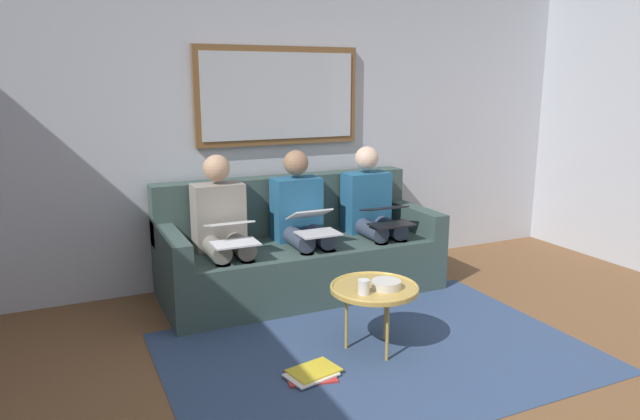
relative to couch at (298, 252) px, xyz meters
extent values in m
cube|color=#B7BCC6|center=(0.00, -0.48, 0.99)|extent=(6.00, 0.12, 2.60)
cube|color=#33476B|center=(0.00, 1.27, -0.31)|extent=(2.60, 1.80, 0.01)
cube|color=#384C47|center=(0.00, 0.07, -0.10)|extent=(2.20, 0.90, 0.42)
cube|color=#384C47|center=(0.00, -0.28, 0.35)|extent=(2.20, 0.20, 0.48)
cube|color=#384C47|center=(-1.03, 0.07, 0.21)|extent=(0.14, 0.90, 0.20)
cube|color=#384C47|center=(1.03, 0.07, 0.21)|extent=(0.14, 0.90, 0.20)
cube|color=brown|center=(0.00, -0.39, 1.24)|extent=(1.41, 0.04, 0.80)
cube|color=#B2B7BC|center=(0.00, -0.37, 1.24)|extent=(1.31, 0.01, 0.70)
cylinder|color=tan|center=(0.00, 1.22, 0.10)|extent=(0.55, 0.55, 0.03)
torus|color=tan|center=(0.00, 1.22, 0.11)|extent=(0.55, 0.55, 0.02)
cylinder|color=#B28E42|center=(0.00, 1.38, -0.11)|extent=(0.02, 0.02, 0.40)
cylinder|color=#B28E42|center=(-0.14, 1.13, -0.11)|extent=(0.02, 0.02, 0.40)
cylinder|color=#B28E42|center=(0.15, 1.13, -0.11)|extent=(0.02, 0.02, 0.40)
cylinder|color=silver|center=(0.12, 1.30, 0.16)|extent=(0.07, 0.07, 0.09)
cylinder|color=beige|center=(-0.05, 1.27, 0.14)|extent=(0.18, 0.18, 0.05)
cube|color=#235B84|center=(-0.64, -0.03, 0.36)|extent=(0.38, 0.22, 0.50)
sphere|color=beige|center=(-0.64, -0.03, 0.73)|extent=(0.20, 0.20, 0.20)
cylinder|color=#384256|center=(-0.73, 0.18, 0.18)|extent=(0.14, 0.42, 0.14)
cylinder|color=#384256|center=(-0.55, 0.18, 0.18)|extent=(0.14, 0.42, 0.14)
cylinder|color=#384256|center=(-0.73, 0.39, -0.10)|extent=(0.11, 0.11, 0.42)
cylinder|color=#384256|center=(-0.55, 0.39, -0.10)|extent=(0.11, 0.11, 0.42)
cube|color=black|center=(-0.64, 0.39, 0.25)|extent=(0.34, 0.20, 0.01)
cube|color=black|center=(-0.64, 0.27, 0.36)|extent=(0.34, 0.20, 0.05)
cube|color=#A5C6EA|center=(-0.64, 0.27, 0.36)|extent=(0.31, 0.18, 0.04)
cube|color=#235B84|center=(0.00, -0.03, 0.36)|extent=(0.38, 0.22, 0.50)
sphere|color=#997051|center=(0.00, -0.03, 0.73)|extent=(0.20, 0.20, 0.20)
cylinder|color=#384256|center=(-0.09, 0.18, 0.18)|extent=(0.14, 0.42, 0.14)
cylinder|color=#384256|center=(0.09, 0.18, 0.18)|extent=(0.14, 0.42, 0.14)
cylinder|color=#384256|center=(-0.09, 0.39, -0.10)|extent=(0.11, 0.11, 0.42)
cylinder|color=#384256|center=(0.09, 0.39, -0.10)|extent=(0.11, 0.11, 0.42)
cube|color=silver|center=(0.00, 0.39, 0.25)|extent=(0.31, 0.23, 0.01)
cube|color=silver|center=(0.00, 0.22, 0.37)|extent=(0.31, 0.22, 0.11)
cube|color=#A5C6EA|center=(0.00, 0.23, 0.37)|extent=(0.28, 0.19, 0.09)
cube|color=gray|center=(0.64, -0.03, 0.36)|extent=(0.38, 0.22, 0.50)
sphere|color=tan|center=(0.64, -0.03, 0.73)|extent=(0.20, 0.20, 0.20)
cylinder|color=gray|center=(0.55, 0.18, 0.18)|extent=(0.14, 0.42, 0.14)
cylinder|color=gray|center=(0.73, 0.18, 0.18)|extent=(0.14, 0.42, 0.14)
cylinder|color=gray|center=(0.55, 0.39, -0.10)|extent=(0.11, 0.11, 0.42)
cylinder|color=gray|center=(0.73, 0.39, -0.10)|extent=(0.11, 0.11, 0.42)
cube|color=white|center=(0.64, 0.39, 0.25)|extent=(0.32, 0.22, 0.01)
cube|color=white|center=(0.64, 0.25, 0.37)|extent=(0.32, 0.22, 0.06)
cube|color=#A5C6EA|center=(0.64, 0.26, 0.37)|extent=(0.29, 0.19, 0.05)
cube|color=red|center=(0.51, 1.38, -0.30)|extent=(0.32, 0.25, 0.01)
cube|color=white|center=(0.51, 1.38, -0.29)|extent=(0.32, 0.25, 0.01)
cube|color=yellow|center=(0.48, 1.36, -0.28)|extent=(0.32, 0.25, 0.01)
camera|label=1|loc=(1.75, 4.18, 1.37)|focal=32.64mm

